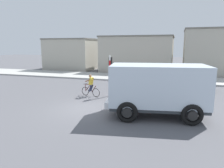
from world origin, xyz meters
TOP-DOWN VIEW (x-y plane):
  - ground_plane at (0.00, 0.00)m, footprint 120.00×120.00m
  - sidewalk_far at (0.00, 12.89)m, footprint 80.00×5.00m
  - truck_foreground at (4.25, 0.01)m, footprint 5.76×3.50m
  - cyclist at (-1.14, 3.15)m, footprint 1.69×0.59m
  - traffic_light_pole at (0.30, 3.68)m, footprint 0.24×0.43m
  - car_red_near at (3.19, 6.08)m, footprint 4.11×2.10m
  - car_white_mid at (6.09, 7.83)m, footprint 4.08×2.02m
  - building_corner_left at (-11.34, 19.52)m, footprint 7.60×6.54m
  - building_mid_block at (-0.54, 19.56)m, footprint 10.28×7.01m
  - building_corner_right at (9.98, 19.49)m, footprint 8.16×7.14m

SIDE VIEW (x-z plane):
  - ground_plane at x=0.00m, z-range 0.00..0.00m
  - sidewalk_far at x=0.00m, z-range 0.00..0.16m
  - car_red_near at x=3.19m, z-range 0.02..1.62m
  - car_white_mid at x=6.09m, z-range 0.02..1.62m
  - cyclist at x=-1.14m, z-range 0.00..1.72m
  - truck_foreground at x=4.25m, z-range 0.22..3.12m
  - traffic_light_pole at x=0.30m, z-range 0.47..3.67m
  - building_corner_left at x=-11.34m, z-range 0.00..4.97m
  - building_mid_block at x=-0.54m, z-range 0.00..5.25m
  - building_corner_right at x=9.98m, z-range 0.00..6.05m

